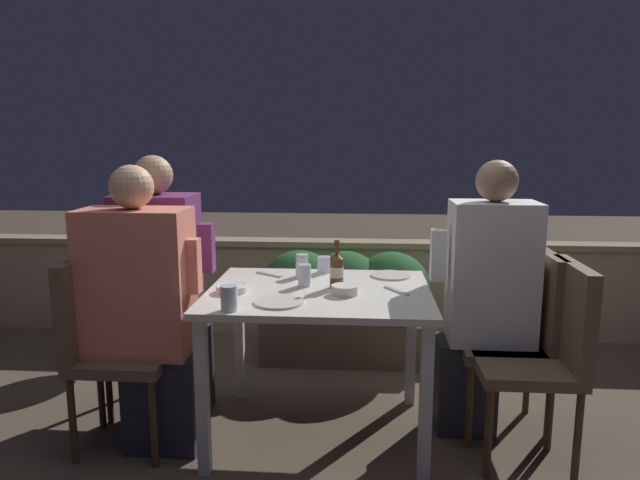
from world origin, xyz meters
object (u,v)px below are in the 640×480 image
Objects in this scene: person_coral_top at (146,311)px; chair_left_far at (128,313)px; beer_bottle at (337,270)px; person_white_polo at (484,298)px; chair_right_far at (524,325)px; potted_plant at (124,296)px; chair_right_near at (548,344)px; person_purple_stripe at (165,288)px; chair_left_near at (105,334)px.

chair_left_far is (-0.21, 0.31, -0.11)m from person_coral_top.
person_white_polo is at bearing 6.38° from beer_bottle.
chair_left_far is 1.94m from chair_right_far.
person_white_polo is (1.75, -0.05, 0.13)m from chair_left_far.
beer_bottle is (-0.89, -0.08, 0.27)m from chair_right_far.
potted_plant is (-1.38, 0.81, -0.39)m from beer_bottle.
person_white_polo reaches higher than chair_right_near.
person_coral_top is 0.98× the size of person_purple_stripe.
chair_right_near is 0.25m from chair_right_far.
chair_left_far is 1.75m from person_white_polo.
chair_left_near is 1.00× the size of chair_right_far.
person_coral_top is 0.39m from chair_left_far.
person_purple_stripe is 1.50× the size of chair_right_near.
potted_plant is (-2.07, 0.73, -0.24)m from person_white_polo.
chair_left_near is 1.00× the size of chair_left_far.
person_coral_top is 5.77× the size of beer_bottle.
chair_left_near is at bearing -119.27° from person_purple_stripe.
potted_plant is at bearing 108.88° from chair_left_near.
beer_bottle reaches higher than chair_left_far.
person_purple_stripe is at bearing 178.44° from chair_right_far.
potted_plant is (-0.52, 0.69, -0.25)m from person_purple_stripe.
chair_right_near is at bearing 0.66° from person_coral_top.
chair_right_near is (1.76, 0.02, -0.11)m from person_coral_top.
chair_right_far is 1.30× the size of potted_plant.
potted_plant is (-2.26, 0.73, -0.12)m from chair_right_far.
person_white_polo is 1.93× the size of potted_plant.
chair_left_near is 0.31m from chair_left_far.
person_purple_stripe is 1.50× the size of chair_right_far.
chair_left_far is 1.00× the size of chair_right_near.
person_purple_stripe is (0.17, 0.31, 0.14)m from chair_left_near.
chair_right_far is (1.94, -0.05, 0.00)m from chair_left_far.
person_purple_stripe is (0.19, 0.00, 0.14)m from chair_left_far.
potted_plant is at bearing 162.02° from chair_right_far.
person_coral_top reaches higher than chair_left_near.
person_purple_stripe reaches higher than chair_right_far.
chair_right_far is at bearing 8.67° from person_coral_top.
chair_right_far is 0.93m from beer_bottle.
person_coral_top is 0.31m from person_purple_stripe.
person_purple_stripe is 1.75m from chair_right_far.
person_white_polo reaches higher than chair_left_near.
person_white_polo is at bearing 133.15° from chair_right_near.
beer_bottle is at bearing 10.17° from chair_left_near.
chair_right_far is at bearing -17.98° from potted_plant.
person_purple_stripe is at bearing 93.74° from person_coral_top.
beer_bottle is at bearing -6.74° from chair_left_far.
person_coral_top is at bearing -171.33° from chair_right_far.
person_purple_stripe reaches higher than chair_left_near.
beer_bottle is (0.84, 0.19, 0.16)m from person_coral_top.
chair_right_near is 0.36m from person_white_polo.
person_purple_stripe is 5.91× the size of beer_bottle.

